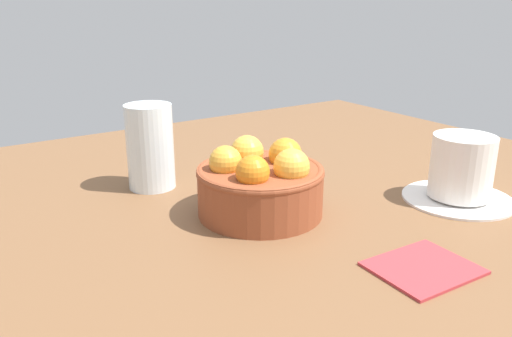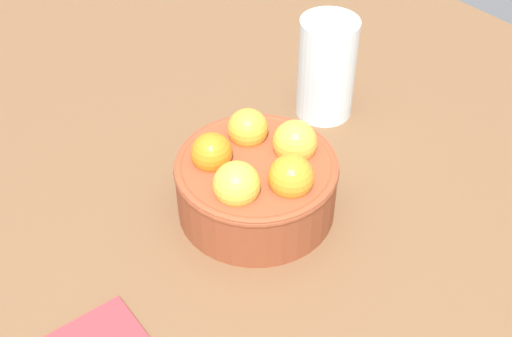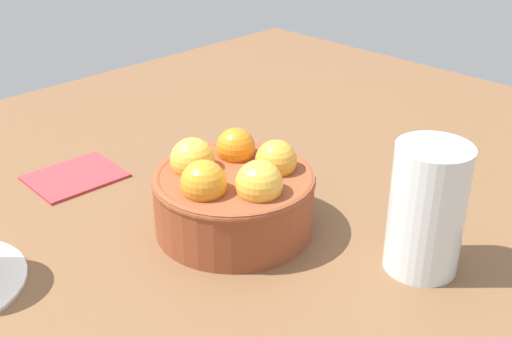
{
  "view_description": "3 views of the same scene",
  "coord_description": "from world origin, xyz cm",
  "px_view_note": "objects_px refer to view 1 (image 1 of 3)",
  "views": [
    {
      "loc": [
        -31.6,
        -46.5,
        24.32
      ],
      "look_at": [
        -0.83,
        -0.34,
        5.82
      ],
      "focal_mm": 36.16,
      "sensor_mm": 36.0,
      "label": 1
    },
    {
      "loc": [
        34.52,
        -28.67,
        45.12
      ],
      "look_at": [
        0.26,
        -0.26,
        5.36
      ],
      "focal_mm": 47.27,
      "sensor_mm": 36.0,
      "label": 2
    },
    {
      "loc": [
        34.29,
        37.29,
        31.97
      ],
      "look_at": [
        -1.95,
        0.9,
        5.87
      ],
      "focal_mm": 44.66,
      "sensor_mm": 36.0,
      "label": 3
    }
  ],
  "objects_px": {
    "terracotta_bowl": "(261,183)",
    "water_glass": "(150,147)",
    "folded_napkin": "(423,267)",
    "coffee_cup": "(461,173)"
  },
  "relations": [
    {
      "from": "folded_napkin",
      "to": "water_glass",
      "type": "bearing_deg",
      "value": 109.39
    },
    {
      "from": "water_glass",
      "to": "folded_napkin",
      "type": "bearing_deg",
      "value": -70.61
    },
    {
      "from": "coffee_cup",
      "to": "water_glass",
      "type": "relative_size",
      "value": 1.22
    },
    {
      "from": "coffee_cup",
      "to": "folded_napkin",
      "type": "bearing_deg",
      "value": -152.78
    },
    {
      "from": "terracotta_bowl",
      "to": "folded_napkin",
      "type": "xyz_separation_m",
      "value": [
        0.05,
        -0.2,
        -0.03
      ]
    },
    {
      "from": "coffee_cup",
      "to": "folded_napkin",
      "type": "xyz_separation_m",
      "value": [
        -0.18,
        -0.09,
        -0.03
      ]
    },
    {
      "from": "terracotta_bowl",
      "to": "water_glass",
      "type": "xyz_separation_m",
      "value": [
        -0.07,
        0.15,
        0.02
      ]
    },
    {
      "from": "terracotta_bowl",
      "to": "water_glass",
      "type": "distance_m",
      "value": 0.17
    },
    {
      "from": "terracotta_bowl",
      "to": "folded_napkin",
      "type": "height_order",
      "value": "terracotta_bowl"
    },
    {
      "from": "coffee_cup",
      "to": "terracotta_bowl",
      "type": "bearing_deg",
      "value": 155.8
    }
  ]
}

